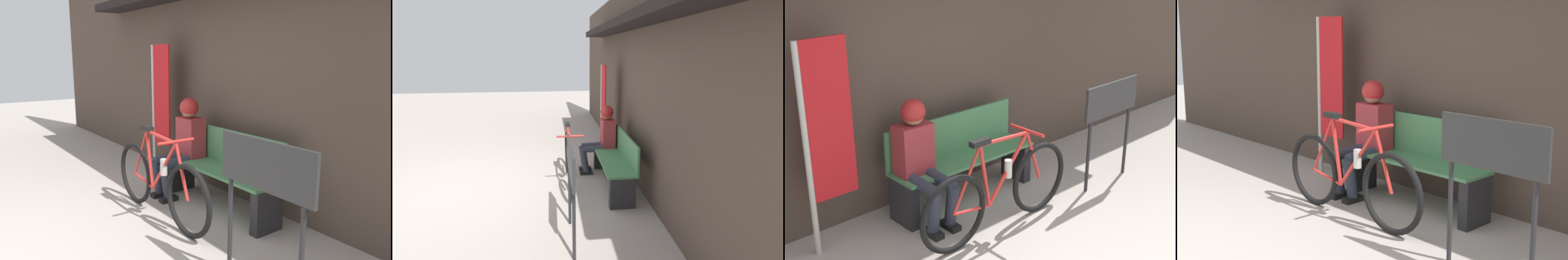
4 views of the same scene
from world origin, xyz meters
TOP-DOWN VIEW (x-y plane):
  - ground_plane at (0.00, 0.00)m, footprint 24.00×24.00m
  - storefront_wall at (0.00, 2.57)m, footprint 12.00×0.56m
  - park_bench_near at (0.06, 2.17)m, footprint 1.60×0.42m
  - bicycle at (-0.10, 1.44)m, footprint 1.79×0.40m
  - person_seated at (-0.53, 2.05)m, footprint 0.34×0.62m
  - banner_pole at (-1.37, 2.21)m, footprint 0.45×0.05m
  - signboard at (1.47, 1.37)m, footprint 0.86×0.04m

SIDE VIEW (x-z plane):
  - ground_plane at x=0.00m, z-range 0.00..0.00m
  - bicycle at x=-0.10m, z-range -0.09..0.87m
  - park_bench_near at x=0.06m, z-range -0.03..0.85m
  - person_seated at x=-0.53m, z-range 0.10..1.30m
  - signboard at x=1.47m, z-range 0.29..1.43m
  - banner_pole at x=-1.37m, z-range 0.17..2.02m
  - storefront_wall at x=0.00m, z-range 0.06..3.26m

